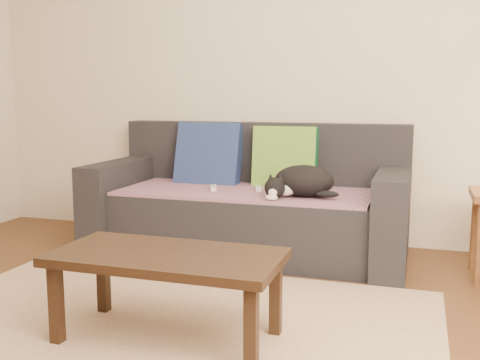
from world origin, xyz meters
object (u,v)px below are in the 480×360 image
object	(u,v)px
wii_remote_a	(213,188)
coffee_table	(167,264)
wii_remote_b	(258,189)
cat	(302,182)
sofa	(250,207)

from	to	relation	value
wii_remote_a	coffee_table	distance (m)	1.35
wii_remote_b	coffee_table	bearing A→B (deg)	160.52
wii_remote_a	wii_remote_b	distance (m)	0.30
cat	wii_remote_b	distance (m)	0.35
sofa	wii_remote_b	bearing A→B (deg)	-48.76
sofa	wii_remote_a	world-z (taller)	sofa
cat	wii_remote_a	xyz separation A→B (m)	(-0.60, 0.05, -0.08)
wii_remote_a	sofa	bearing A→B (deg)	-69.84
sofa	wii_remote_a	size ratio (longest dim) A/B	14.00
cat	coffee_table	size ratio (longest dim) A/B	0.46
wii_remote_b	coffee_table	size ratio (longest dim) A/B	0.15
wii_remote_a	coffee_table	world-z (taller)	wii_remote_a
coffee_table	wii_remote_a	bearing A→B (deg)	102.05
cat	coffee_table	xyz separation A→B (m)	(-0.32, -1.27, -0.19)
wii_remote_b	coffee_table	world-z (taller)	wii_remote_b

